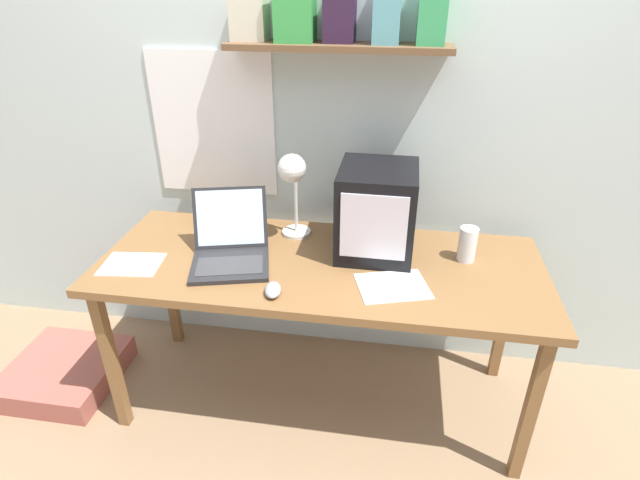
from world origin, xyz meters
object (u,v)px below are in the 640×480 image
Objects in this scene: crt_monitor at (377,211)px; laptop at (230,244)px; juice_glass at (467,246)px; computer_mouse at (273,290)px; loose_paper_near_monitor at (132,264)px; floor_cushion at (65,372)px; corner_desk at (320,274)px; desk_lamp at (293,178)px; printed_handout at (393,286)px.

laptop is at bearing -164.31° from crt_monitor.
juice_glass reaches higher than computer_mouse.
loose_paper_near_monitor is (-0.96, -0.27, -0.18)m from crt_monitor.
loose_paper_near_monitor is 0.86m from floor_cushion.
laptop is 0.40m from loose_paper_near_monitor.
corner_desk is at bearing -10.79° from laptop.
juice_glass is 1.99m from floor_cushion.
desk_lamp reaches higher than floor_cushion.
corner_desk is at bearing -147.75° from crt_monitor.
laptop is 1.68× the size of loose_paper_near_monitor.
laptop is 0.37m from desk_lamp.
juice_glass is (0.72, -0.06, -0.22)m from desk_lamp.
printed_handout is 0.62× the size of floor_cushion.
juice_glass is at bearing 6.50° from floor_cushion.
juice_glass is 0.58× the size of loose_paper_near_monitor.
desk_lamp reaches higher than computer_mouse.
laptop is 1.36× the size of printed_handout.
loose_paper_near_monitor is at bearing -169.20° from corner_desk.
computer_mouse is at bearing -10.09° from loose_paper_near_monitor.
corner_desk is 0.29m from computer_mouse.
computer_mouse is 0.62m from loose_paper_near_monitor.
crt_monitor is at bearing 47.70° from computer_mouse.
crt_monitor is 1.47× the size of loose_paper_near_monitor.
desk_lamp reaches higher than corner_desk.
corner_desk is at bearing 4.57° from floor_cushion.
loose_paper_near_monitor is 0.50× the size of floor_cushion.
computer_mouse is at bearing -7.68° from floor_cushion.
computer_mouse is 0.37× the size of printed_handout.
crt_monitor reaches higher than loose_paper_near_monitor.
laptop is (-0.37, -0.02, 0.12)m from corner_desk.
corner_desk is at bearing 61.79° from computer_mouse.
printed_handout is at bearing -139.36° from juice_glass.
desk_lamp reaches higher than printed_handout.
printed_handout is at bearing 14.80° from computer_mouse.
juice_glass is 0.29× the size of floor_cushion.
juice_glass is 1.26× the size of computer_mouse.
floor_cushion is at bearing -175.43° from corner_desk.
laptop reaches higher than loose_paper_near_monitor.
juice_glass is at bearing -2.50° from crt_monitor.
corner_desk is 12.48× the size of juice_glass.
corner_desk is 4.55× the size of desk_lamp.
desk_lamp is (-0.14, 0.17, 0.35)m from corner_desk.
loose_paper_near_monitor is 1.04m from printed_handout.
computer_mouse reaches higher than loose_paper_near_monitor.
desk_lamp is at bearing 129.95° from corner_desk.
printed_handout is (1.04, 0.01, 0.00)m from loose_paper_near_monitor.
crt_monitor is 1.72m from floor_cushion.
printed_handout is (0.44, -0.30, -0.29)m from desk_lamp.
corner_desk is at bearing 10.80° from loose_paper_near_monitor.
crt_monitor is 0.74× the size of floor_cushion.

